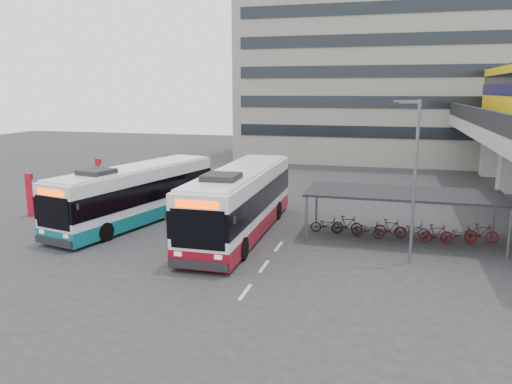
% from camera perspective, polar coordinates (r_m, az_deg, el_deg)
% --- Properties ---
extents(ground, '(120.00, 120.00, 0.00)m').
position_cam_1_polar(ground, '(25.99, -2.83, -5.81)').
color(ground, '#28282B').
rests_on(ground, ground).
extents(bike_shelter, '(10.00, 4.00, 2.54)m').
position_cam_1_polar(bike_shelter, '(27.38, 16.32, -2.55)').
color(bike_shelter, '#595B60').
rests_on(bike_shelter, ground).
extents(office_block, '(30.00, 15.00, 25.00)m').
position_cam_1_polar(office_block, '(59.81, 13.94, 15.77)').
color(office_block, gray).
rests_on(office_block, ground).
extents(road_markings, '(0.15, 7.60, 0.01)m').
position_cam_1_polar(road_markings, '(22.60, 0.92, -8.49)').
color(road_markings, beige).
rests_on(road_markings, ground).
extents(bus_main, '(2.96, 13.05, 3.85)m').
position_cam_1_polar(bus_main, '(27.17, -1.80, -1.14)').
color(bus_main, white).
rests_on(bus_main, ground).
extents(bus_teal, '(5.28, 12.46, 3.60)m').
position_cam_1_polar(bus_teal, '(30.50, -13.53, -0.27)').
color(bus_teal, white).
rests_on(bus_teal, ground).
extents(pedestrian, '(0.61, 0.71, 1.65)m').
position_cam_1_polar(pedestrian, '(32.13, -7.03, -0.99)').
color(pedestrian, black).
rests_on(pedestrian, ground).
extents(lamp_post, '(1.28, 0.43, 7.36)m').
position_cam_1_polar(lamp_post, '(23.07, 17.52, 2.15)').
color(lamp_post, '#595B60').
rests_on(lamp_post, ground).
extents(sign_totem_mid, '(0.59, 0.26, 2.72)m').
position_cam_1_polar(sign_totem_mid, '(34.10, -24.40, -0.23)').
color(sign_totem_mid, '#AE0A1E').
rests_on(sign_totem_mid, ground).
extents(sign_totem_north, '(0.55, 0.30, 2.59)m').
position_cam_1_polar(sign_totem_north, '(40.35, -17.51, 1.86)').
color(sign_totem_north, '#AE0A1E').
rests_on(sign_totem_north, ground).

